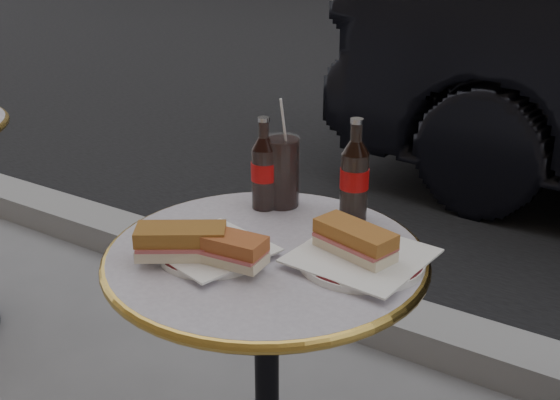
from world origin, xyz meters
The scene contains 9 objects.
curb centered at (0.00, 0.90, 0.05)m, with size 40.00×0.20×0.12m, color gray.
plate_left centered at (-0.08, -0.07, 0.74)m, with size 0.20×0.20×0.01m, color white.
plate_right centered at (0.17, 0.06, 0.74)m, with size 0.24×0.24×0.01m, color white.
sandwich_left_a centered at (-0.10, -0.12, 0.77)m, with size 0.16×0.08×0.06m, color #8F5B24.
sandwich_left_b centered at (-0.02, -0.10, 0.77)m, with size 0.15×0.07×0.05m, color #A5542A.
sandwich_right centered at (0.16, 0.05, 0.77)m, with size 0.16×0.07×0.05m, color #A36229.
cola_bottle_left centered at (-0.12, 0.17, 0.83)m, with size 0.06×0.06×0.20m, color black, non-canonical shape.
cola_bottle_right centered at (0.07, 0.22, 0.84)m, with size 0.06×0.06×0.22m, color black, non-canonical shape.
cola_glass centered at (-0.10, 0.21, 0.81)m, with size 0.08×0.08×0.16m, color black.
Camera 1 is at (0.67, -0.99, 1.34)m, focal length 45.00 mm.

